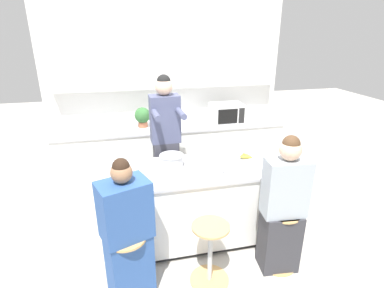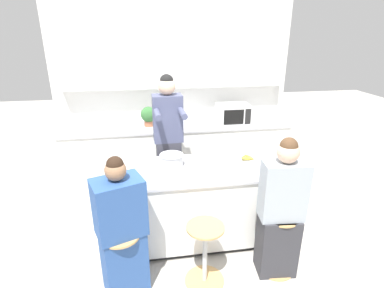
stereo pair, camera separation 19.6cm
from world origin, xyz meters
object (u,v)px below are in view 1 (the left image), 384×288
object	(u,v)px
cooking_pot	(172,161)
banana_bunch	(245,156)
person_wrapped_blanket	(127,235)
person_seated_near	(283,211)
bar_stool_center	(210,253)
potted_plant	(143,116)
microwave	(227,113)
person_cooking	(166,147)
fruit_bowl	(213,172)
coffee_cup_near	(267,168)
kitchen_island	(194,203)
bar_stool_rightmost	(280,237)
bar_stool_leftmost	(129,265)

from	to	relation	value
cooking_pot	banana_bunch	bearing A→B (deg)	1.47
person_wrapped_blanket	person_seated_near	distance (m)	1.46
bar_stool_center	potted_plant	xyz separation A→B (m)	(-0.43, 2.11, 0.77)
bar_stool_center	microwave	bearing A→B (deg)	67.71
bar_stool_center	person_seated_near	xyz separation A→B (m)	(0.72, 0.03, 0.33)
bar_stool_center	banana_bunch	world-z (taller)	banana_bunch
person_cooking	fruit_bowl	xyz separation A→B (m)	(0.36, -0.80, 0.01)
person_cooking	potted_plant	distance (m)	0.88
microwave	person_wrapped_blanket	bearing A→B (deg)	-127.90
coffee_cup_near	banana_bunch	bearing A→B (deg)	101.83
person_wrapped_blanket	bar_stool_center	bearing A→B (deg)	-22.58
fruit_bowl	potted_plant	size ratio (longest dim) A/B	0.82
person_cooking	cooking_pot	size ratio (longest dim) A/B	5.23
kitchen_island	banana_bunch	size ratio (longest dim) A/B	10.54
person_wrapped_blanket	person_cooking	bearing A→B (deg)	47.05
person_seated_near	kitchen_island	bearing A→B (deg)	143.81
bar_stool_rightmost	bar_stool_center	bearing A→B (deg)	-175.84
person_wrapped_blanket	microwave	world-z (taller)	person_wrapped_blanket
bar_stool_rightmost	coffee_cup_near	xyz separation A→B (m)	(-0.03, 0.36, 0.61)
banana_bunch	kitchen_island	bearing A→B (deg)	-168.61
person_cooking	person_seated_near	size ratio (longest dim) A/B	1.27
fruit_bowl	coffee_cup_near	distance (m)	0.57
person_cooking	person_seated_near	bearing A→B (deg)	-54.75
bar_stool_rightmost	cooking_pot	world-z (taller)	cooking_pot
bar_stool_center	coffee_cup_near	distance (m)	1.03
bar_stool_center	fruit_bowl	world-z (taller)	fruit_bowl
bar_stool_rightmost	fruit_bowl	distance (m)	0.94
bar_stool_center	coffee_cup_near	world-z (taller)	coffee_cup_near
bar_stool_leftmost	bar_stool_center	world-z (taller)	same
person_seated_near	coffee_cup_near	distance (m)	0.48
bar_stool_leftmost	coffee_cup_near	bearing A→B (deg)	15.38
bar_stool_leftmost	microwave	world-z (taller)	microwave
person_cooking	banana_bunch	size ratio (longest dim) A/B	10.17
fruit_bowl	coffee_cup_near	bearing A→B (deg)	-6.53
banana_bunch	coffee_cup_near	bearing A→B (deg)	-78.17
bar_stool_center	cooking_pot	xyz separation A→B (m)	(-0.22, 0.78, 0.63)
potted_plant	person_seated_near	bearing A→B (deg)	-61.01
bar_stool_leftmost	bar_stool_rightmost	size ratio (longest dim) A/B	1.00
banana_bunch	bar_stool_leftmost	bearing A→B (deg)	-150.31
bar_stool_leftmost	person_wrapped_blanket	distance (m)	0.31
banana_bunch	potted_plant	bearing A→B (deg)	129.23
bar_stool_rightmost	coffee_cup_near	distance (m)	0.71
cooking_pot	microwave	bearing A→B (deg)	50.27
person_seated_near	potted_plant	xyz separation A→B (m)	(-1.15, 2.08, 0.45)
bar_stool_center	bar_stool_rightmost	bearing A→B (deg)	4.16
bar_stool_center	person_cooking	distance (m)	1.42
potted_plant	bar_stool_leftmost	bearing A→B (deg)	-98.70
bar_stool_leftmost	coffee_cup_near	world-z (taller)	coffee_cup_near
kitchen_island	bar_stool_leftmost	xyz separation A→B (m)	(-0.75, -0.66, -0.12)
bar_stool_center	banana_bunch	bearing A→B (deg)	51.45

